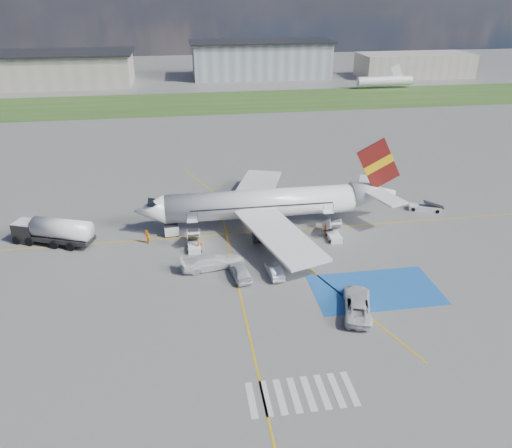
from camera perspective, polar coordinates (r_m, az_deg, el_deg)
The scene contains 23 objects.
ground at distance 58.04m, azimuth 2.77°, elevation -6.20°, with size 400.00×400.00×0.00m, color #60605E.
grass_strip at distance 146.74m, azimuth -4.77°, elevation 13.68°, with size 400.00×30.00×0.01m, color #2D4C1E.
taxiway_line_main at distance 68.31m, azimuth 0.78°, elevation -0.91°, with size 120.00×0.20×0.01m, color gold.
taxiway_line_cross at distance 49.27m, azimuth -0.73°, elevation -12.79°, with size 0.20×60.00×0.01m, color gold.
taxiway_line_diag at distance 68.31m, azimuth 0.78°, elevation -0.91°, with size 0.20×60.00×0.01m, color gold.
staging_box at distance 57.49m, azimuth 13.47°, elevation -7.31°, with size 14.00×8.00×0.01m, color #1B56A6.
crosswalk at distance 43.89m, azimuth 5.22°, elevation -18.79°, with size 9.00×4.00×0.01m.
terminal_west at distance 185.42m, azimuth -23.66°, elevation 15.83°, with size 60.00×22.00×10.00m, color #9D9487.
terminal_centre at distance 187.25m, azimuth 0.56°, elevation 18.26°, with size 48.00×18.00×12.00m, color gray.
terminal_east at distance 197.51m, azimuth 17.61°, elevation 16.94°, with size 40.00×16.00×8.00m, color #9D9487.
airliner at distance 68.90m, azimuth 1.76°, elevation 2.43°, with size 36.81×32.95×11.92m.
airstairs_fwd at distance 64.32m, azimuth -7.10°, elevation -2.31°, with size 1.90×5.20×3.60m.
airstairs_aft at distance 67.16m, azimuth 8.86°, elevation -1.15°, with size 1.90×5.20×3.60m.
fuel_tanker at distance 69.76m, azimuth -22.09°, elevation -0.97°, with size 10.82×6.54×3.61m.
gpu_cart at distance 67.96m, azimuth -9.61°, elevation -0.79°, with size 1.97×1.37×1.56m.
belt_loader at distance 78.84m, azimuth 18.78°, elevation 1.73°, with size 5.09×3.20×1.48m.
car_silver_a at distance 57.73m, azimuth -1.81°, elevation -5.41°, with size 1.94×4.82×1.64m, color silver.
car_silver_b at distance 58.12m, azimuth 2.14°, elevation -5.36°, with size 1.42×4.07×1.34m, color silver.
van_white_a at distance 53.10m, azimuth 11.54°, elevation -8.73°, with size 2.68×5.82×2.18m, color silver.
van_white_b at distance 59.58m, azimuth -5.00°, elevation -4.09°, with size 2.34×5.76×2.26m, color white.
crew_fwd at distance 63.72m, azimuth -6.59°, elevation -2.35°, with size 0.61×0.40×1.67m, color #DC620B.
crew_nose at distance 66.44m, azimuth -12.35°, elevation -1.46°, with size 0.92×0.72×1.89m, color orange.
crew_aft at distance 67.81m, azimuth 8.01°, elevation -0.58°, with size 1.01×0.42×1.73m, color orange.
Camera 1 is at (-10.32, -48.11, 30.78)m, focal length 35.00 mm.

